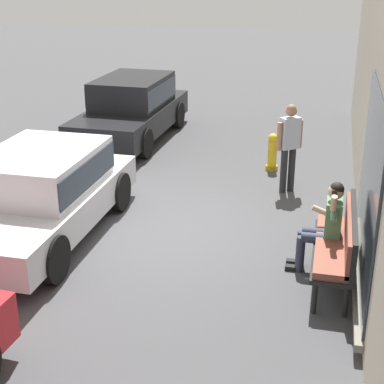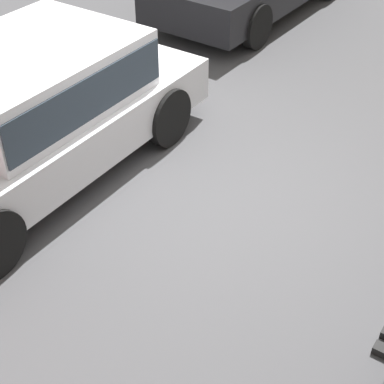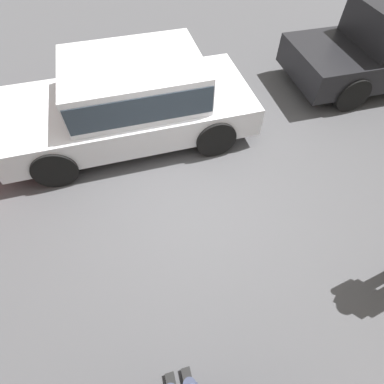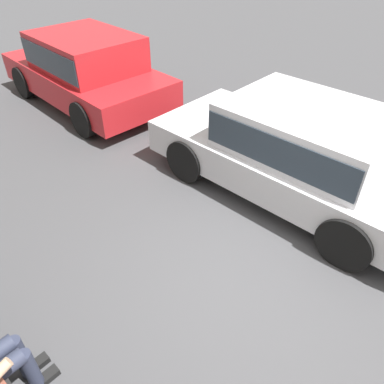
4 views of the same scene
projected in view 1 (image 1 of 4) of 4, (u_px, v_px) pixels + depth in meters
The scene contains 7 objects.
ground_plane at pixel (161, 230), 9.87m from camera, with size 60.00×60.00×0.00m, color #424244.
bench at pixel (341, 242), 8.07m from camera, with size 1.92×0.55×1.05m.
person_on_phone at pixel (325, 224), 8.31m from camera, with size 0.73×0.74×1.38m.
parked_car_near at pixel (132, 106), 14.60m from camera, with size 4.41×1.91×1.53m.
parked_car_mid at pixel (40, 190), 9.46m from camera, with size 4.23×1.97×1.40m.
pedestrian_standing at pixel (289, 141), 11.13m from camera, with size 0.38×0.45×1.73m.
fire_hydrant at pixel (272, 153), 12.53m from camera, with size 0.38×0.26×0.81m.
Camera 1 is at (8.57, 2.60, 4.23)m, focal length 55.00 mm.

